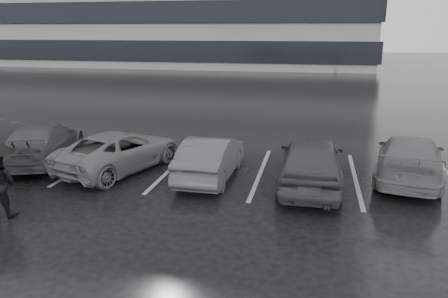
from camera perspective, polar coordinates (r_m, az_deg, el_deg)
ground at (r=11.19m, az=0.10°, el=-6.84°), size 160.00×160.00×0.00m
car_main at (r=12.22m, az=11.29°, el=-1.62°), size 1.70×4.23×1.44m
car_west_a at (r=12.75m, az=-1.75°, el=-1.11°), size 1.35×3.76×1.23m
car_west_b at (r=13.88m, az=-13.42°, el=-0.20°), size 3.30×4.78×1.21m
car_west_c at (r=15.53m, az=-22.54°, el=0.85°), size 3.10×4.83×1.30m
car_east at (r=13.68m, az=23.06°, el=-1.10°), size 2.63×4.70×1.29m
stall_stripes at (r=13.65m, az=-1.06°, el=-2.68°), size 19.72×5.00×0.00m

